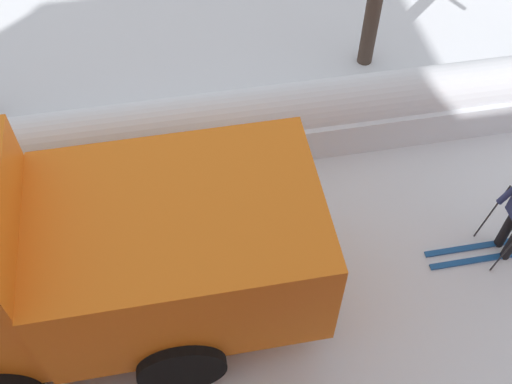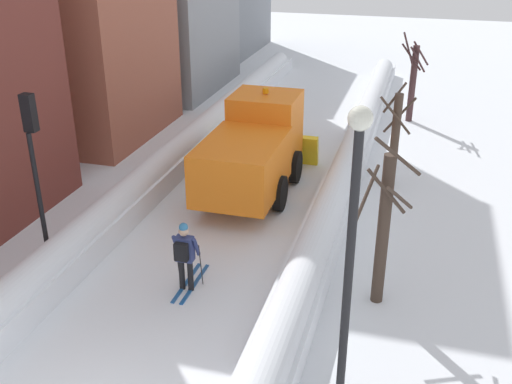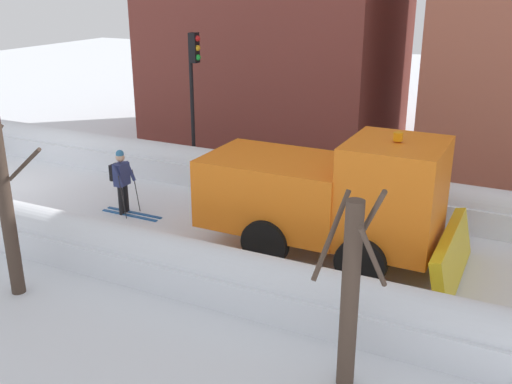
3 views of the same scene
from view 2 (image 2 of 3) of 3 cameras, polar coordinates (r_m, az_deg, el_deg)
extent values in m
plane|color=white|center=(19.22, -1.32, -0.66)|extent=(80.00, 80.00, 0.00)
cube|color=white|center=(20.09, -9.48, 1.22)|extent=(1.10, 36.00, 0.68)
cylinder|color=white|center=(19.96, -9.55, 2.12)|extent=(0.90, 34.20, 0.90)
cube|color=white|center=(18.50, 7.52, -0.83)|extent=(1.10, 36.00, 0.65)
cylinder|color=white|center=(18.36, 7.57, 0.08)|extent=(0.90, 34.20, 0.90)
cube|color=#9E5642|center=(25.70, -18.53, 15.94)|extent=(7.53, 6.50, 9.68)
cube|color=orange|center=(18.07, -1.34, 2.48)|extent=(2.30, 3.40, 1.60)
cube|color=orange|center=(20.38, 0.90, 6.16)|extent=(2.20, 2.00, 2.30)
cube|color=black|center=(21.11, 1.59, 8.26)|extent=(1.85, 0.06, 1.01)
cube|color=yellow|center=(22.01, 1.79, 4.28)|extent=(3.20, 0.46, 1.13)
cylinder|color=orange|center=(20.01, 0.92, 9.61)|extent=(0.20, 0.20, 0.18)
cylinder|color=black|center=(20.83, -2.40, 3.05)|extent=(0.25, 1.10, 1.10)
cylinder|color=black|center=(20.28, 3.79, 2.39)|extent=(0.25, 1.10, 1.10)
cylinder|color=black|center=(18.92, -4.47, 0.68)|extent=(0.25, 1.10, 1.10)
cylinder|color=black|center=(18.31, 2.31, -0.13)|extent=(0.25, 1.10, 1.10)
cylinder|color=black|center=(14.68, -7.06, -7.74)|extent=(0.14, 0.14, 0.82)
cylinder|color=black|center=(14.60, -6.25, -7.88)|extent=(0.14, 0.14, 0.82)
cube|color=navy|center=(14.27, -6.80, -5.38)|extent=(0.42, 0.26, 0.62)
cube|color=black|center=(14.08, -7.12, -5.68)|extent=(0.32, 0.16, 0.44)
sphere|color=tan|center=(14.04, -6.89, -3.72)|extent=(0.24, 0.24, 0.24)
sphere|color=teal|center=(13.99, -6.91, -3.36)|extent=(0.22, 0.22, 0.22)
cylinder|color=navy|center=(14.42, -7.61, -4.93)|extent=(0.09, 0.33, 0.56)
cylinder|color=navy|center=(14.24, -5.68, -5.23)|extent=(0.09, 0.33, 0.56)
cube|color=#194C8C|center=(15.08, -6.61, -8.52)|extent=(0.09, 1.80, 0.03)
cube|color=#194C8C|center=(15.01, -5.83, -8.66)|extent=(0.09, 1.80, 0.03)
cylinder|color=#262628|center=(14.81, -7.45, -6.57)|extent=(0.02, 0.19, 1.19)
cylinder|color=#262628|center=(14.61, -5.27, -6.93)|extent=(0.02, 0.19, 1.19)
cylinder|color=black|center=(15.62, -19.81, -1.08)|extent=(0.12, 0.12, 3.66)
cube|color=black|center=(14.93, -20.76, 7.05)|extent=(0.28, 0.24, 0.90)
sphere|color=red|center=(14.96, -20.64, 8.22)|extent=(0.18, 0.18, 0.18)
sphere|color=gold|center=(15.03, -20.48, 7.21)|extent=(0.18, 0.18, 0.18)
sphere|color=green|center=(15.11, -20.32, 6.20)|extent=(0.18, 0.18, 0.18)
cylinder|color=black|center=(10.54, 8.78, -7.80)|extent=(0.16, 0.16, 5.26)
sphere|color=silver|center=(9.34, 9.89, 6.90)|extent=(0.40, 0.40, 0.40)
cylinder|color=#403228|center=(13.72, 11.98, -3.68)|extent=(0.28, 0.28, 3.68)
cylinder|color=#403228|center=(12.60, 13.35, 3.29)|extent=(1.01, 0.60, 0.97)
cylinder|color=#403228|center=(13.09, 13.52, -0.55)|extent=(0.60, 0.93, 0.88)
cylinder|color=#403228|center=(12.97, 12.27, 0.08)|extent=(0.90, 0.10, 0.96)
cylinder|color=#403228|center=(13.53, 10.49, -0.14)|extent=(0.41, 1.33, 0.97)
cylinder|color=#49382D|center=(20.24, 13.05, 4.82)|extent=(0.28, 0.28, 3.13)
cylinder|color=#49382D|center=(19.61, 13.10, 7.09)|extent=(1.07, 0.23, 1.15)
cylinder|color=#49382D|center=(20.05, 13.05, 8.73)|extent=(0.69, 0.51, 0.98)
cylinder|color=#49382D|center=(20.31, 13.48, 7.10)|extent=(0.99, 0.26, 1.34)
cylinder|color=#432B2C|center=(27.13, 14.65, 9.89)|extent=(0.28, 0.28, 3.29)
cylinder|color=#432B2C|center=(26.59, 15.41, 12.58)|extent=(0.72, 0.71, 1.13)
cylinder|color=#432B2C|center=(26.66, 15.12, 12.06)|extent=(0.72, 0.39, 1.14)
cylinder|color=#432B2C|center=(26.61, 14.27, 13.06)|extent=(0.60, 1.02, 1.23)
cylinder|color=#432B2C|center=(26.56, 14.54, 12.31)|extent=(0.93, 0.59, 1.03)
camera|label=1|loc=(18.23, -15.31, 22.37)|focal=42.93mm
camera|label=3|loc=(22.53, 35.23, 15.02)|focal=41.47mm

